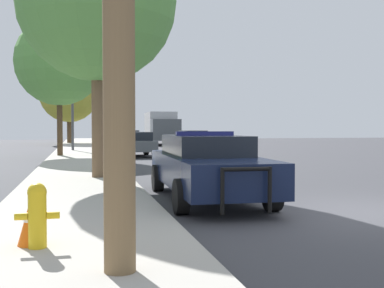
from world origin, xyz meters
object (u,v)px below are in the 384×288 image
at_px(fire_hydrant, 37,213).
at_px(traffic_cone, 31,220).
at_px(tree_sidewalk_far, 69,93).
at_px(car_background_midblock, 135,143).
at_px(tree_sidewalk_near, 97,2).
at_px(car_background_oncoming, 194,140).
at_px(box_truck, 161,127).
at_px(tree_sidewalk_mid, 59,62).
at_px(car_background_distant, 131,135).
at_px(police_car, 207,165).
at_px(traffic_light, 93,91).

distance_m(fire_hydrant, traffic_cone, 0.22).
bearing_deg(fire_hydrant, tree_sidewalk_far, 90.62).
relative_size(car_background_midblock, tree_sidewalk_far, 0.55).
height_order(fire_hydrant, tree_sidewalk_near, tree_sidewalk_near).
bearing_deg(car_background_midblock, tree_sidewalk_far, 97.78).
bearing_deg(car_background_oncoming, fire_hydrant, 70.89).
height_order(box_truck, tree_sidewalk_mid, tree_sidewalk_mid).
bearing_deg(car_background_midblock, car_background_oncoming, 39.14).
xyz_separation_m(car_background_distant, box_truck, (1.63, -10.56, 0.91)).
distance_m(police_car, car_background_midblock, 15.85).
bearing_deg(box_truck, fire_hydrant, 80.31).
bearing_deg(car_background_distant, traffic_light, -101.15).
relative_size(car_background_midblock, traffic_cone, 6.57).
xyz_separation_m(box_truck, tree_sidewalk_mid, (-8.15, -16.97, 3.36)).
relative_size(fire_hydrant, tree_sidewalk_near, 0.11).
xyz_separation_m(police_car, tree_sidewalk_far, (-3.67, 35.59, 3.97)).
xyz_separation_m(traffic_light, car_background_oncoming, (6.24, -1.40, -3.17)).
bearing_deg(fire_hydrant, traffic_light, 86.90).
distance_m(car_background_midblock, box_truck, 17.16).
distance_m(box_truck, tree_sidewalk_near, 29.33).
distance_m(police_car, traffic_cone, 5.19).
relative_size(fire_hydrant, tree_sidewalk_mid, 0.11).
relative_size(car_background_oncoming, box_truck, 0.55).
xyz_separation_m(tree_sidewalk_mid, traffic_cone, (0.40, -19.46, -4.51)).
xyz_separation_m(box_truck, tree_sidewalk_far, (-8.09, 3.14, 3.14)).
bearing_deg(car_background_distant, box_truck, -80.40).
xyz_separation_m(car_background_distant, traffic_cone, (-6.12, -46.99, -0.24)).
distance_m(police_car, traffic_light, 21.37).
relative_size(police_car, tree_sidewalk_mid, 0.77).
distance_m(car_background_distant, box_truck, 10.73).
bearing_deg(tree_sidewalk_mid, police_car, -76.45).
xyz_separation_m(box_truck, tree_sidewalk_near, (-6.62, -28.34, 3.64)).
bearing_deg(tree_sidewalk_near, traffic_cone, -97.89).
distance_m(car_background_oncoming, car_background_midblock, 5.64).
height_order(police_car, traffic_cone, police_car).
height_order(traffic_light, traffic_cone, traffic_light).
relative_size(fire_hydrant, box_truck, 0.11).
height_order(traffic_light, car_background_oncoming, traffic_light).
bearing_deg(fire_hydrant, car_background_distant, 82.71).
distance_m(fire_hydrant, tree_sidewalk_near, 9.54).
xyz_separation_m(traffic_light, car_background_midblock, (2.07, -5.21, -3.21)).
distance_m(fire_hydrant, box_truck, 37.40).
bearing_deg(tree_sidewalk_far, tree_sidewalk_near, -87.33).
relative_size(police_car, fire_hydrant, 6.80).
height_order(fire_hydrant, tree_sidewalk_mid, tree_sidewalk_mid).
xyz_separation_m(police_car, car_background_oncoming, (4.36, 19.65, -0.02)).
bearing_deg(car_background_distant, tree_sidewalk_near, -96.47).
distance_m(car_background_oncoming, tree_sidewalk_far, 18.29).
xyz_separation_m(car_background_distant, car_background_midblock, (-2.59, -27.18, 0.03)).
bearing_deg(traffic_cone, fire_hydrant, -62.93).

